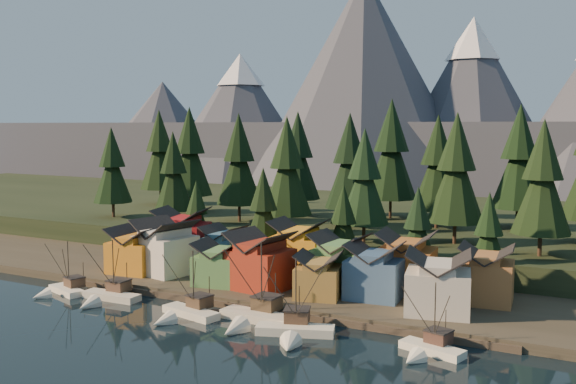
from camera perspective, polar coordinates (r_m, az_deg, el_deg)
The scene contains 43 objects.
ground at distance 89.53m, azimuth -8.37°, elevation -12.90°, with size 500.00×500.00×0.00m, color black.
shore_strip at distance 122.67m, azimuth 2.73°, elevation -7.28°, with size 400.00×50.00×1.50m, color #322E24.
hillside at distance 168.13m, azimuth 9.92°, elevation -2.96°, with size 420.00×100.00×6.00m, color black.
dock at distance 102.56m, azimuth -2.88°, elevation -10.09°, with size 80.00×4.00×1.00m, color #4D4337.
mountain_ridge at distance 287.19m, azimuth 16.73°, elevation 5.16°, with size 560.00×190.00×90.00m.
boat_0 at distance 117.22m, azimuth -19.54°, elevation -7.65°, with size 8.84×9.30×10.11m.
boat_1 at distance 110.58m, azimuth -15.85°, elevation -8.31°, with size 10.56×11.45×11.11m.
boat_2 at distance 98.83m, azimuth -9.16°, elevation -9.85°, with size 10.57×11.13×11.12m.
boat_3 at distance 94.90m, azimuth -3.07°, elevation -10.28°, with size 12.43×13.43×12.85m.
boat_4 at distance 89.13m, azimuth 0.53°, elevation -11.47°, with size 11.53×11.94×11.80m.
boat_6 at distance 84.55m, azimuth 12.37°, elevation -12.75°, with size 9.01×9.45×10.11m.
house_front_0 at distance 123.08m, azimuth -13.48°, elevation -4.93°, with size 9.11×8.69×8.44m.
house_front_1 at distance 120.94m, azimuth -10.87°, elevation -4.67°, with size 11.39×11.09×10.01m.
house_front_2 at distance 111.67m, azimuth -6.15°, elevation -6.17°, with size 8.88×8.93×7.49m.
house_front_3 at distance 108.10m, azimuth -2.49°, elevation -5.95°, with size 10.55×10.18×9.60m.
house_front_4 at distance 102.98m, azimuth 2.73°, elevation -7.29°, with size 8.47×8.88×7.12m.
house_front_5 at distance 102.88m, azimuth 7.68°, elevation -6.83°, with size 9.04×8.33×8.88m.
house_front_6 at distance 96.63m, azimuth 13.21°, elevation -7.70°, with size 10.71×10.32×9.09m.
house_back_0 at distance 131.04m, azimuth -9.43°, elevation -3.67°, with size 11.85×11.58×10.65m.
house_back_1 at distance 124.03m, azimuth -5.74°, elevation -4.79°, with size 7.42×7.51×8.11m.
house_back_2 at distance 118.01m, azimuth 0.96°, elevation -4.82°, with size 10.10×9.39×10.03m.
house_back_3 at distance 109.47m, azimuth 4.60°, elevation -5.94°, with size 9.37×8.43×9.12m.
house_back_4 at distance 108.58m, azimuth 10.49°, elevation -5.93°, with size 9.76×9.44×9.82m.
house_back_5 at distance 104.14m, azimuth 17.20°, elevation -6.87°, with size 8.66×8.75×8.94m.
tree_hill_0 at distance 164.81m, azimuth -15.36°, elevation 2.08°, with size 9.64×9.64×22.45m.
tree_hill_1 at distance 169.33m, azimuth -8.71°, elevation 3.29°, with size 11.89×11.89×27.69m.
tree_hill_2 at distance 147.58m, azimuth -10.14°, elevation 1.56°, with size 9.22×9.22×21.49m.
tree_hill_3 at distance 151.57m, azimuth -4.38°, elevation 2.63°, with size 11.04×11.04×25.72m.
tree_hill_4 at distance 160.71m, azimuth 0.88°, elevation 2.95°, with size 11.30×11.30×26.33m.
tree_hill_5 at distance 134.00m, azimuth -0.10°, elevation 1.99°, with size 10.64×10.64×24.78m.
tree_hill_6 at distance 144.21m, azimuth 5.50°, elevation 2.43°, with size 11.01×11.01×25.66m.
tree_hill_7 at distance 124.92m, azimuth 6.81°, elevation 1.05°, with size 9.60×9.60×22.37m.
tree_hill_8 at distance 145.25m, azimuth 13.14°, elevation 2.24°, with size 10.83×10.83×25.24m.
tree_hill_9 at distance 126.88m, azimuth 14.73°, elevation 1.73°, with size 10.92×10.92×25.43m.
tree_hill_10 at distance 149.97m, azimuth 19.86°, elevation 2.64°, with size 11.83×11.83×27.56m.
tree_hill_11 at distance 119.42m, azimuth 21.68°, elevation 0.89°, with size 10.33×10.33×24.06m.
tree_hill_15 at distance 158.66m, azimuth 9.16°, elevation 3.43°, with size 12.59×12.59×29.33m.
tree_hill_16 at distance 188.23m, azimuth -11.33°, elevation 3.45°, with size 11.74×11.74×27.35m.
tree_shore_0 at distance 134.86m, azimuth -8.12°, elevation -2.02°, with size 6.88×6.88×16.02m.
tree_shore_1 at distance 126.04m, azimuth -2.21°, elevation -1.73°, with size 8.22×8.22×19.16m.
tree_shore_2 at distance 118.81m, azimuth 4.94°, elevation -2.91°, with size 7.12×7.12×16.59m.
tree_shore_3 at distance 114.23m, azimuth 11.45°, elevation -3.30°, with size 7.22×7.22×16.81m.
tree_shore_4 at distance 111.60m, azimuth 17.39°, elevation -3.79°, with size 7.05×7.05×16.42m.
Camera 1 is at (50.02, -68.42, 28.87)m, focal length 40.00 mm.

